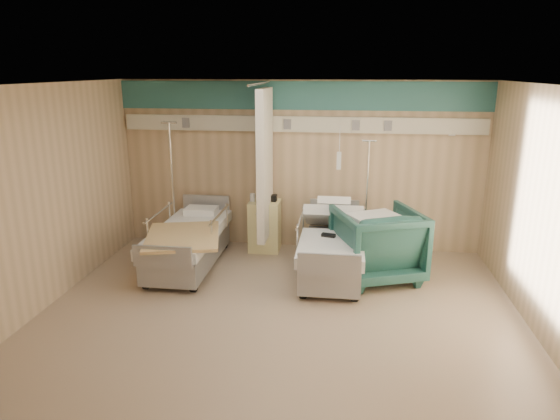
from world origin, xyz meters
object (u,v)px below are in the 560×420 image
object	(u,v)px
bed_left	(188,247)
bed_right	(331,254)
visitor_armchair	(377,244)
iv_stand_right	(365,231)
iv_stand_left	(175,223)
bedside_cabinet	(265,226)

from	to	relation	value
bed_left	bed_right	bearing A→B (deg)	0.00
bed_right	visitor_armchair	size ratio (longest dim) A/B	1.87
bed_right	iv_stand_right	distance (m)	1.08
bed_right	iv_stand_right	bearing A→B (deg)	61.35
bed_right	iv_stand_left	world-z (taller)	iv_stand_left
bedside_cabinet	bed_left	bearing A→B (deg)	-139.40
bed_right	bedside_cabinet	bearing A→B (deg)	141.95
bedside_cabinet	visitor_armchair	size ratio (longest dim) A/B	0.74
iv_stand_left	visitor_armchair	bearing A→B (deg)	-14.13
visitor_armchair	iv_stand_left	size ratio (longest dim) A/B	0.54
bed_right	iv_stand_right	xyz separation A→B (m)	(0.52, 0.94, 0.07)
visitor_armchair	iv_stand_left	world-z (taller)	iv_stand_left
bedside_cabinet	bed_right	bearing A→B (deg)	-38.05
iv_stand_left	iv_stand_right	bearing A→B (deg)	2.77
bed_right	bed_left	world-z (taller)	same
iv_stand_right	bed_right	bearing A→B (deg)	-118.65
iv_stand_right	visitor_armchair	bearing A→B (deg)	-82.26
visitor_armchair	iv_stand_right	distance (m)	1.01
bed_left	iv_stand_left	bearing A→B (deg)	121.34
bed_left	iv_stand_right	bearing A→B (deg)	19.15
iv_stand_right	bed_left	bearing A→B (deg)	-160.85
bed_right	visitor_armchair	world-z (taller)	visitor_armchair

